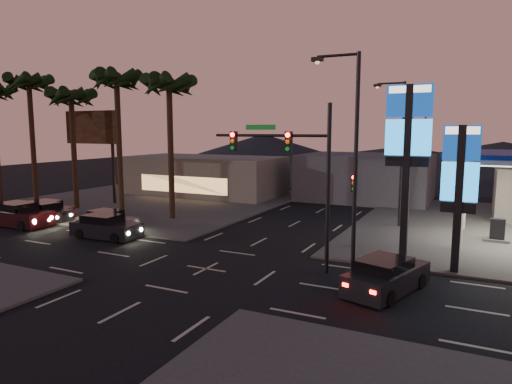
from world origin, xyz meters
The scene contains 26 objects.
ground centered at (0.00, 0.00, 0.00)m, with size 140.00×140.00×0.00m, color black.
corner_lot_nw centered at (-16.00, 16.00, 0.06)m, with size 24.00×24.00×0.12m, color #47443F.
pylon_sign_tall centered at (8.50, 5.50, 6.39)m, with size 2.20×0.35×9.00m.
pylon_sign_short centered at (11.00, 4.50, 4.66)m, with size 1.60×0.35×7.00m.
traffic_signal_mast centered at (3.76, 1.99, 5.23)m, with size 6.10×0.39×8.00m.
pedestal_signal centered at (5.50, 6.98, 2.92)m, with size 0.32×0.39×4.30m.
streetlight_near centered at (6.79, 1.00, 5.72)m, with size 2.14×0.25×10.00m.
streetlight_mid centered at (6.79, 14.00, 5.72)m, with size 2.14×0.25×10.00m.
streetlight_far centered at (6.79, 28.00, 5.72)m, with size 2.14×0.25×10.00m.
palm_a centered at (-9.00, 9.50, 9.43)m, with size 4.41×4.41×10.86m.
palm_b centered at (-14.00, 9.50, 9.97)m, with size 4.41×4.41×11.46m.
palm_c centered at (-19.00, 9.50, 8.88)m, with size 4.41×4.41×10.26m.
palm_d centered at (-24.00, 9.50, 10.15)m, with size 4.41×4.41×11.66m.
billboard centered at (-20.50, 13.00, 6.33)m, with size 6.00×0.30×8.50m.
building_far_west centered at (-14.00, 22.00, 2.00)m, with size 16.00×8.00×4.00m, color #726B5B.
building_far_mid centered at (2.00, 26.00, 2.20)m, with size 12.00×9.00×4.40m, color #4C4C51.
hill_left centered at (-25.00, 60.00, 3.00)m, with size 40.00×40.00×6.00m, color black.
hill_right centered at (15.00, 60.00, 2.50)m, with size 50.00×50.00×5.00m, color black.
hill_center centered at (0.00, 60.00, 2.00)m, with size 60.00×60.00×4.00m, color black.
car_lane_a_front centered at (-9.17, 2.76, 0.68)m, with size 4.59×2.06×1.47m.
car_lane_a_mid centered at (-17.35, 2.78, 0.77)m, with size 5.15×2.28×1.66m.
car_lane_a_rear centered at (-16.94, 2.74, 0.63)m, with size 4.27×1.96×1.36m.
car_lane_b_front centered at (-10.62, 4.47, 0.63)m, with size 4.25×1.99×1.36m.
car_lane_b_mid centered at (-17.07, 4.78, 0.65)m, with size 4.42×2.12×1.40m.
car_lane_b_rear centered at (-17.89, 5.68, 0.64)m, with size 4.29×1.97×1.37m.
suv_station centered at (8.51, 0.58, 0.69)m, with size 3.11×4.79×1.49m.
Camera 1 is at (11.70, -18.41, 6.78)m, focal length 32.00 mm.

